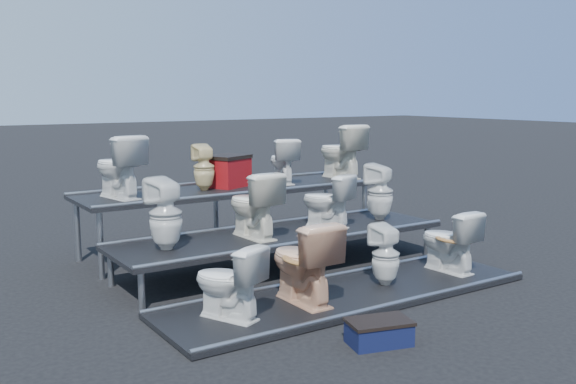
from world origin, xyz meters
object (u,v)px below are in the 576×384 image
toilet_4 (165,214)px  toilet_10 (283,161)px  toilet_3 (449,240)px  toilet_6 (327,201)px  toilet_0 (228,281)px  toilet_7 (380,192)px  toilet_8 (118,167)px  toilet_11 (341,151)px  toilet_1 (303,261)px  toilet_9 (204,167)px  step_stool (379,334)px  toilet_2 (386,255)px  toilet_5 (253,205)px  red_crate (228,173)px

toilet_4 → toilet_10: (2.35, 1.30, 0.33)m
toilet_3 → toilet_6: bearing=-60.2°
toilet_0 → toilet_7: (3.01, 1.30, 0.42)m
toilet_8 → toilet_11: size_ratio=0.95×
toilet_1 → toilet_4: toilet_4 is taller
toilet_9 → toilet_11: (2.31, 0.00, 0.10)m
toilet_6 → step_stool: size_ratio=1.30×
toilet_9 → toilet_4: bearing=54.3°
toilet_0 → toilet_4: bearing=-111.7°
toilet_2 → toilet_10: bearing=-97.1°
toilet_5 → toilet_6: bearing=177.8°
toilet_3 → toilet_0: bearing=-2.8°
toilet_1 → toilet_3: toilet_1 is taller
toilet_2 → toilet_7: (1.05, 1.30, 0.44)m
toilet_2 → toilet_5: (-0.92, 1.30, 0.46)m
step_stool → toilet_10: bearing=84.2°
toilet_2 → toilet_9: toilet_9 is taller
step_stool → toilet_3: bearing=43.9°
toilet_10 → red_crate: toilet_10 is taller
toilet_7 → toilet_8: 3.42m
toilet_9 → toilet_3: bearing=130.7°
toilet_4 → toilet_5: toilet_4 is taller
toilet_0 → toilet_6: size_ratio=1.04×
toilet_0 → toilet_2: toilet_0 is taller
toilet_11 → step_stool: 4.64m
toilet_3 → toilet_9: bearing=-56.5°
toilet_4 → red_crate: size_ratio=1.46×
toilet_6 → toilet_11: size_ratio=0.83×
toilet_2 → toilet_3: (0.99, 0.00, 0.03)m
toilet_2 → toilet_0: bearing=0.3°
toilet_1 → toilet_2: bearing=-179.9°
toilet_11 → toilet_0: bearing=36.2°
toilet_11 → toilet_1: bearing=44.5°
toilet_2 → red_crate: (-0.49, 2.73, 0.66)m
toilet_2 → toilet_8: 3.44m
toilet_1 → toilet_6: 1.84m
toilet_8 → toilet_11: (3.47, 0.00, 0.02)m
toilet_9 → step_stool: (-0.18, -3.75, -1.08)m
red_crate → toilet_3: bearing=-85.6°
toilet_7 → red_crate: size_ratio=1.40×
toilet_2 → toilet_7: toilet_7 is taller
toilet_5 → red_crate: size_ratio=1.45×
toilet_8 → toilet_10: bearing=169.4°
toilet_7 → toilet_8: size_ratio=0.97×
toilet_4 → toilet_11: 3.67m
toilet_9 → toilet_11: toilet_11 is taller
toilet_1 → toilet_2: toilet_1 is taller
toilet_6 → toilet_8: toilet_8 is taller
toilet_2 → toilet_3: bearing=-179.7°
toilet_3 → toilet_7: size_ratio=0.98×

